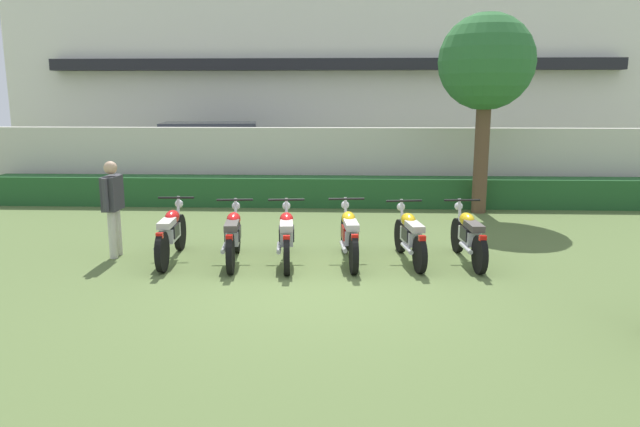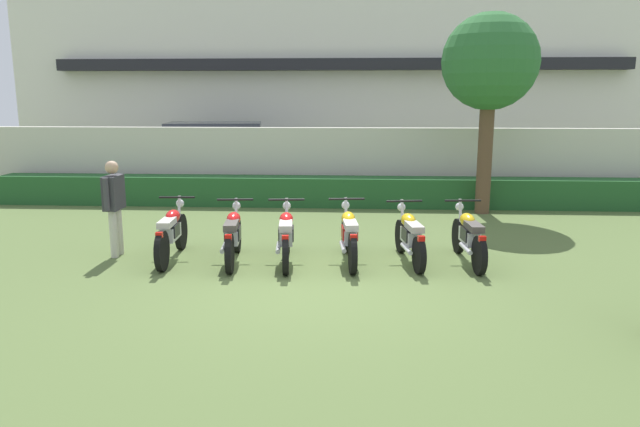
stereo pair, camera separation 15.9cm
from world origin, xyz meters
name	(u,v)px [view 2 (the right image)]	position (x,y,z in m)	size (l,w,h in m)	color
ground	(314,284)	(0.00, 0.00, 0.00)	(60.00, 60.00, 0.00)	#566B38
building	(340,74)	(0.00, 14.41, 3.46)	(21.61, 6.50, 6.91)	silver
compound_wall	(332,165)	(0.00, 6.83, 0.93)	(20.53, 0.30, 1.87)	beige
hedge_row	(331,192)	(0.00, 6.13, 0.35)	(16.43, 0.70, 0.71)	#235628
parked_car	(220,155)	(-3.40, 9.12, 0.94)	(4.71, 2.58, 1.89)	navy
tree_near_inspector	(490,64)	(3.50, 5.45, 3.33)	(2.12, 2.12, 4.44)	brown
motorcycle_in_row_0	(171,232)	(-2.41, 1.16, 0.45)	(0.60, 1.94, 0.97)	black
motorcycle_in_row_1	(233,235)	(-1.38, 1.07, 0.45)	(0.60, 1.86, 0.96)	black
motorcycle_in_row_2	(286,235)	(-0.52, 1.09, 0.45)	(0.60, 1.91, 0.96)	black
motorcycle_in_row_3	(349,235)	(0.48, 1.17, 0.45)	(0.60, 1.92, 0.97)	black
motorcycle_in_row_4	(410,236)	(1.46, 1.22, 0.44)	(0.60, 1.79, 0.94)	black
motorcycle_in_row_5	(469,236)	(2.39, 1.24, 0.44)	(0.60, 1.86, 0.95)	black
inspector_person	(114,201)	(-3.41, 1.34, 0.94)	(0.22, 0.65, 1.60)	beige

